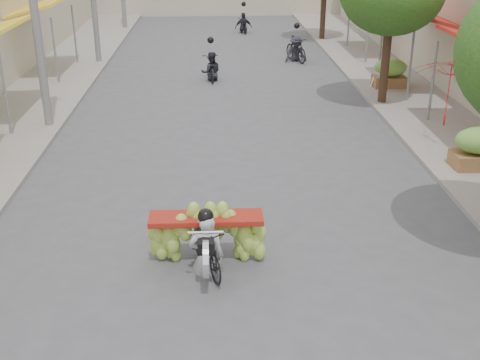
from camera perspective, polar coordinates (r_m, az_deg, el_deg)
name	(u,v)px	position (r m, az deg, el deg)	size (l,w,h in m)	color
sidewalk_left	(24,100)	(22.54, -19.78, 7.17)	(4.00, 60.00, 0.12)	gray
sidewalk_right	(418,95)	(22.78, 16.52, 7.75)	(4.00, 60.00, 0.12)	gray
produce_crate_mid	(479,145)	(16.10, 21.71, 3.12)	(1.20, 0.88, 1.16)	brown
produce_crate_far	(390,71)	(23.31, 14.05, 10.02)	(1.20, 0.88, 1.16)	brown
banana_motorbike	(206,232)	(10.82, -3.22, -4.94)	(2.20, 1.81, 2.14)	black
market_umbrella	(453,60)	(16.86, 19.57, 10.65)	(2.30, 2.30, 1.80)	#B01718
pedestrian	(382,65)	(23.12, 13.28, 10.60)	(0.85, 0.54, 1.66)	white
bg_motorbike_a	(211,62)	(24.03, -2.77, 11.15)	(0.83, 1.65, 1.95)	black
bg_motorbike_b	(296,43)	(27.46, 5.35, 12.81)	(1.18, 1.95, 1.95)	black
bg_motorbike_c	(244,18)	(34.63, 0.34, 15.14)	(1.04, 1.46, 1.95)	black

